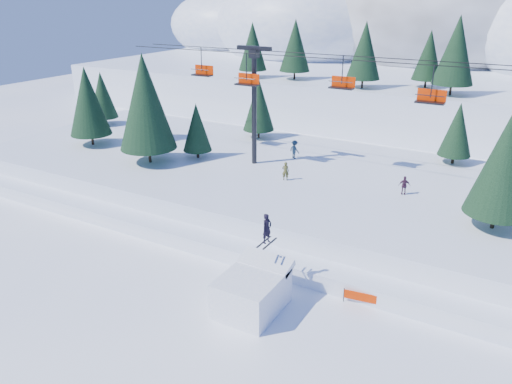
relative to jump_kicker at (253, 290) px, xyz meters
The scene contains 10 objects.
ground 1.97m from the jump_kicker, 102.24° to the right, with size 160.00×160.00×0.00m, color white.
mid_shelf 16.48m from the jump_kicker, 91.15° to the left, with size 70.00×22.00×2.50m, color white.
berm 6.52m from the jump_kicker, 92.92° to the left, with size 70.00×6.00×1.10m, color white.
mountain_ridge 72.55m from the jump_kicker, 94.31° to the left, with size 119.00×60.00×26.46m.
jump_kicker is the anchor object (origin of this frame).
chairlift 18.48m from the jump_kicker, 84.27° to the left, with size 46.00×3.21×10.28m.
conifer_stand 17.35m from the jump_kicker, 84.66° to the left, with size 64.61×17.30×9.73m.
distant_skiers 17.88m from the jump_kicker, 90.32° to the left, with size 20.99×6.48×1.73m.
banner_near 6.68m from the jump_kicker, 31.09° to the left, with size 2.84×0.43×0.90m.
banner_far 9.73m from the jump_kicker, 30.73° to the left, with size 2.64×1.14×0.90m.
Camera 1 is at (12.45, -19.39, 16.86)m, focal length 35.00 mm.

